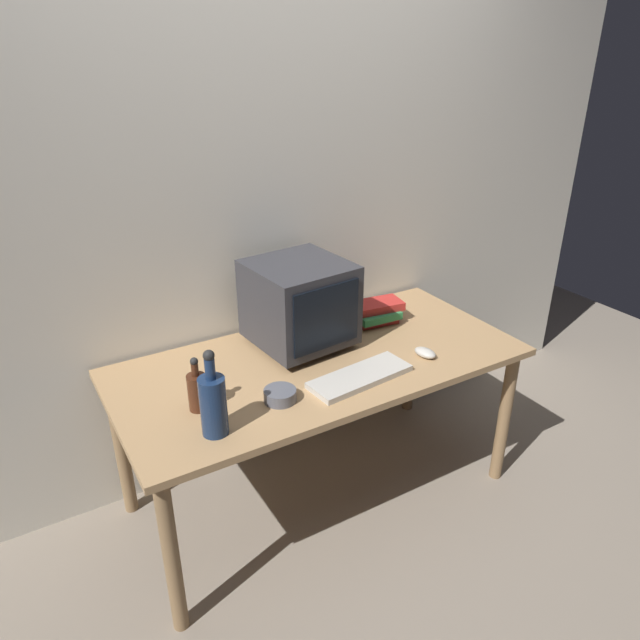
# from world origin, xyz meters

# --- Properties ---
(ground_plane) EXTENTS (6.00, 6.00, 0.00)m
(ground_plane) POSITION_xyz_m (0.00, 0.00, 0.00)
(ground_plane) COLOR gray
(back_wall) EXTENTS (4.00, 0.08, 2.50)m
(back_wall) POSITION_xyz_m (0.00, 0.46, 1.25)
(back_wall) COLOR silver
(back_wall) RESTS_ON ground
(desk) EXTENTS (1.68, 0.79, 0.70)m
(desk) POSITION_xyz_m (0.00, 0.00, 0.63)
(desk) COLOR tan
(desk) RESTS_ON ground
(crt_monitor) EXTENTS (0.41, 0.42, 0.37)m
(crt_monitor) POSITION_xyz_m (-0.01, 0.16, 0.90)
(crt_monitor) COLOR #333338
(crt_monitor) RESTS_ON desk
(keyboard) EXTENTS (0.43, 0.19, 0.02)m
(keyboard) POSITION_xyz_m (0.05, -0.21, 0.72)
(keyboard) COLOR beige
(keyboard) RESTS_ON desk
(computer_mouse) EXTENTS (0.08, 0.11, 0.04)m
(computer_mouse) POSITION_xyz_m (0.39, -0.20, 0.72)
(computer_mouse) COLOR beige
(computer_mouse) RESTS_ON desk
(bottle_tall) EXTENTS (0.09, 0.09, 0.31)m
(bottle_tall) POSITION_xyz_m (-0.56, -0.25, 0.82)
(bottle_tall) COLOR navy
(bottle_tall) RESTS_ON desk
(bottle_short) EXTENTS (0.07, 0.07, 0.21)m
(bottle_short) POSITION_xyz_m (-0.55, -0.09, 0.78)
(bottle_short) COLOR #472314
(bottle_short) RESTS_ON desk
(book_stack) EXTENTS (0.24, 0.17, 0.10)m
(book_stack) POSITION_xyz_m (0.40, 0.17, 0.75)
(book_stack) COLOR red
(book_stack) RESTS_ON desk
(cd_spindle) EXTENTS (0.12, 0.12, 0.04)m
(cd_spindle) POSITION_xyz_m (-0.28, -0.19, 0.73)
(cd_spindle) COLOR #595B66
(cd_spindle) RESTS_ON desk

